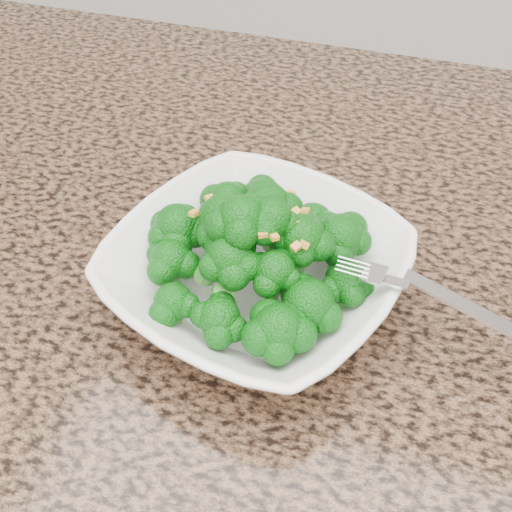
% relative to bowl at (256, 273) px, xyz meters
% --- Properties ---
extents(granite_counter, '(1.64, 1.04, 0.03)m').
position_rel_bowl_xyz_m(granite_counter, '(-0.05, -0.04, -0.04)').
color(granite_counter, brown).
rests_on(granite_counter, cabinet).
extents(bowl, '(0.31, 0.31, 0.06)m').
position_rel_bowl_xyz_m(bowl, '(0.00, 0.00, 0.00)').
color(bowl, white).
rests_on(bowl, granite_counter).
extents(broccoli_pile, '(0.21, 0.21, 0.07)m').
position_rel_bowl_xyz_m(broccoli_pile, '(0.00, 0.00, 0.07)').
color(broccoli_pile, '#0B600C').
rests_on(broccoli_pile, bowl).
extents(garlic_topping, '(0.13, 0.13, 0.01)m').
position_rel_bowl_xyz_m(garlic_topping, '(0.00, 0.00, 0.11)').
color(garlic_topping, gold).
rests_on(garlic_topping, broccoli_pile).
extents(fork, '(0.17, 0.06, 0.01)m').
position_rel_bowl_xyz_m(fork, '(0.12, -0.01, 0.04)').
color(fork, silver).
rests_on(fork, bowl).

